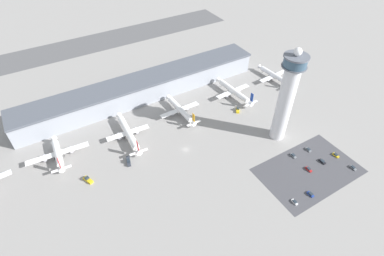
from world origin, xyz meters
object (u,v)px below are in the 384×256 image
(airplane_gate_delta, at_px, (180,110))
(car_green_van, at_px, (310,194))
(airplane_gate_echo, at_px, (234,91))
(service_truck_catering, at_px, (238,110))
(service_truck_baggage, at_px, (88,180))
(control_tower, at_px, (287,96))
(car_red_hatchback, at_px, (309,169))
(car_navy_sedan, at_px, (295,202))
(airplane_gate_charlie, at_px, (128,133))
(service_truck_fuel, at_px, (129,161))
(car_grey_coupe, at_px, (293,156))
(car_white_wagon, at_px, (308,150))
(car_blue_compact, at_px, (353,168))
(car_yellow_taxi, at_px, (322,161))
(airplane_gate_bravo, at_px, (58,153))
(car_black_suv, at_px, (336,155))
(airplane_gate_foxtrot, at_px, (275,76))

(airplane_gate_delta, distance_m, car_green_van, 109.20)
(airplane_gate_echo, height_order, car_green_van, airplane_gate_echo)
(service_truck_catering, bearing_deg, service_truck_baggage, -176.08)
(control_tower, height_order, car_red_hatchback, control_tower)
(airplane_gate_delta, xyz_separation_m, car_navy_sedan, (17.08, -104.39, -3.39))
(airplane_gate_delta, height_order, car_green_van, airplane_gate_delta)
(airplane_gate_charlie, xyz_separation_m, car_green_van, (73.34, -100.54, -3.74))
(service_truck_fuel, height_order, car_navy_sedan, service_truck_fuel)
(airplane_gate_echo, height_order, car_grey_coupe, airplane_gate_echo)
(car_white_wagon, bearing_deg, airplane_gate_echo, 94.49)
(car_navy_sedan, bearing_deg, service_truck_baggage, 142.02)
(airplane_gate_echo, xyz_separation_m, car_red_hatchback, (-7.02, -89.33, -4.17))
(car_red_hatchback, bearing_deg, service_truck_fuel, 146.11)
(car_white_wagon, relative_size, car_blue_compact, 0.93)
(service_truck_fuel, distance_m, car_blue_compact, 144.21)
(service_truck_catering, height_order, car_yellow_taxi, service_truck_catering)
(control_tower, bearing_deg, airplane_gate_bravo, 157.58)
(car_white_wagon, distance_m, car_green_van, 37.58)
(service_truck_baggage, distance_m, car_grey_coupe, 132.59)
(airplane_gate_charlie, height_order, car_green_van, airplane_gate_charlie)
(airplane_gate_charlie, height_order, car_red_hatchback, airplane_gate_charlie)
(airplane_gate_delta, bearing_deg, airplane_gate_echo, -2.04)
(airplane_gate_delta, relative_size, car_white_wagon, 9.39)
(airplane_gate_charlie, height_order, airplane_gate_delta, airplane_gate_charlie)
(service_truck_baggage, distance_m, car_black_suv, 160.87)
(airplane_gate_echo, xyz_separation_m, car_green_van, (-20.50, -103.46, -4.18))
(airplane_gate_echo, height_order, car_black_suv, airplane_gate_echo)
(control_tower, bearing_deg, car_yellow_taxi, -76.37)
(service_truck_baggage, bearing_deg, car_black_suv, -23.21)
(airplane_gate_echo, relative_size, airplane_gate_foxtrot, 1.09)
(airplane_gate_delta, height_order, car_black_suv, airplane_gate_delta)
(airplane_gate_bravo, height_order, service_truck_catering, airplane_gate_bravo)
(car_green_van, distance_m, car_navy_sedan, 11.96)
(car_black_suv, relative_size, car_green_van, 1.06)
(airplane_gate_foxtrot, height_order, car_red_hatchback, airplane_gate_foxtrot)
(service_truck_fuel, bearing_deg, airplane_gate_delta, 26.53)
(car_red_hatchback, relative_size, car_navy_sedan, 1.11)
(car_black_suv, bearing_deg, car_navy_sedan, -165.78)
(service_truck_baggage, xyz_separation_m, car_yellow_taxi, (135.67, -62.71, -0.42))
(car_white_wagon, distance_m, car_red_hatchback, 18.06)
(airplane_gate_bravo, relative_size, car_white_wagon, 9.38)
(airplane_gate_delta, relative_size, airplane_gate_echo, 0.92)
(service_truck_catering, bearing_deg, car_green_van, -97.48)
(car_grey_coupe, relative_size, car_yellow_taxi, 0.93)
(airplane_gate_charlie, relative_size, service_truck_baggage, 6.15)
(airplane_gate_bravo, height_order, car_black_suv, airplane_gate_bravo)
(control_tower, relative_size, car_white_wagon, 15.92)
(service_truck_catering, xyz_separation_m, car_grey_coupe, (2.41, -57.58, -0.36))
(airplane_gate_bravo, height_order, airplane_gate_delta, airplane_gate_bravo)
(airplane_gate_echo, distance_m, car_grey_coupe, 76.23)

